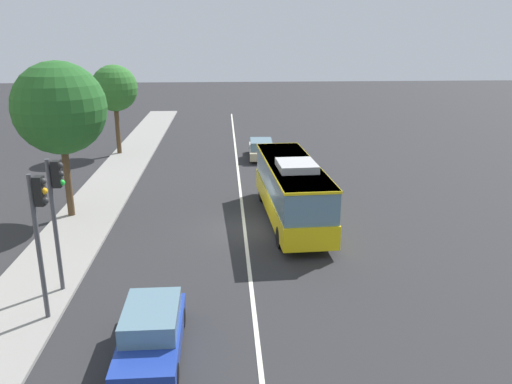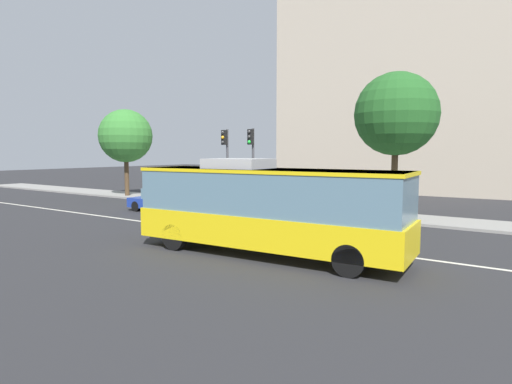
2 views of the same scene
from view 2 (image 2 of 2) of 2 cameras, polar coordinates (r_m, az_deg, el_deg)
ground_plane at (r=17.96m, az=2.67°, el=-6.45°), size 160.00×160.00×0.00m
sidewalk_kerb at (r=25.35m, az=12.43°, el=-2.92°), size 80.00×3.27×0.14m
lane_centre_line at (r=17.96m, az=2.67°, el=-6.43°), size 76.00×0.16×0.01m
transit_bus at (r=15.01m, az=1.42°, el=-1.79°), size 10.11×3.01×3.46m
sedan_blue at (r=26.65m, az=-12.45°, el=-1.10°), size 4.52×1.85×1.46m
traffic_light_near_corner at (r=26.72m, az=-0.58°, el=5.15°), size 0.32×0.62×5.20m
traffic_light_mid_block at (r=27.84m, az=-4.12°, el=5.14°), size 0.34×0.62×5.20m
street_tree_kerbside_left at (r=36.04m, az=-17.28°, el=7.25°), size 4.29×4.29×7.16m
street_tree_kerbside_right at (r=25.21m, az=18.49°, el=9.96°), size 4.66×4.66×8.16m
office_block_background at (r=47.80m, az=19.61°, el=15.01°), size 21.88×17.75×23.80m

